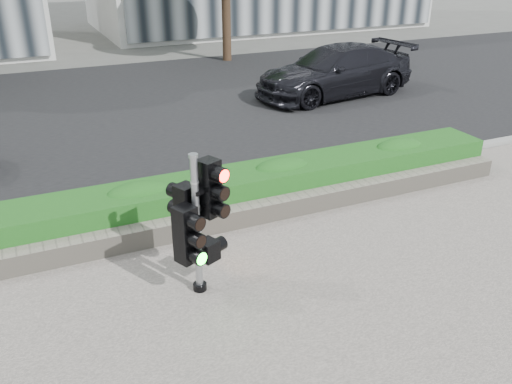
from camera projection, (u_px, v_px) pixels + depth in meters
ground at (267, 289)px, 7.72m from camera, size 120.00×120.00×0.00m
road at (122, 109)px, 15.99m from camera, size 60.00×13.00×0.02m
curb at (196, 199)px, 10.30m from camera, size 60.00×0.25×0.12m
stone_wall at (219, 220)px, 9.20m from camera, size 12.00×0.32×0.34m
hedge at (206, 196)px, 9.67m from camera, size 12.00×1.00×0.68m
traffic_signal at (196, 217)px, 7.22m from camera, size 0.74×0.67×2.05m
car_dark at (335, 71)px, 17.07m from camera, size 5.58×2.86×1.55m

